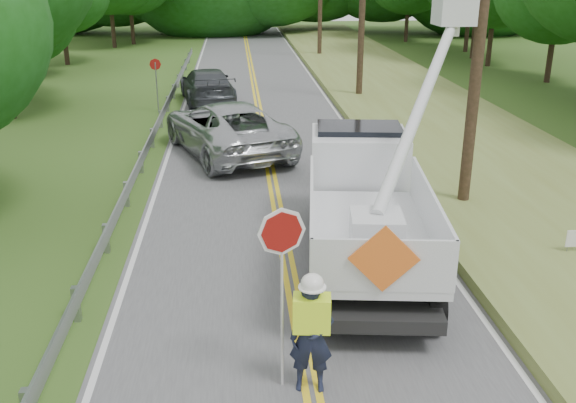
{
  "coord_description": "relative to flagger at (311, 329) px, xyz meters",
  "views": [
    {
      "loc": [
        -1.05,
        -6.59,
        6.23
      ],
      "look_at": [
        0.0,
        6.0,
        1.5
      ],
      "focal_mm": 39.54,
      "sensor_mm": 36.0,
      "label": 1
    }
  ],
  "objects": [
    {
      "name": "suv_silver",
      "position": [
        -1.36,
        13.36,
        -0.15
      ],
      "size": [
        5.12,
        7.21,
        1.82
      ],
      "primitive_type": "imported",
      "rotation": [
        0.0,
        0.0,
        3.5
      ],
      "color": "#B2B5B9",
      "rests_on": "road"
    },
    {
      "name": "suv_darkgrey",
      "position": [
        -2.36,
        22.26,
        -0.26
      ],
      "size": [
        3.09,
        5.82,
        1.61
      ],
      "primitive_type": "imported",
      "rotation": [
        0.0,
        0.0,
        3.3
      ],
      "color": "#3D4146",
      "rests_on": "road"
    },
    {
      "name": "flagger",
      "position": [
        0.0,
        0.0,
        0.0
      ],
      "size": [
        1.16,
        0.52,
        2.99
      ],
      "color": "#191E33",
      "rests_on": "road"
    },
    {
      "name": "tall_grass_verge",
      "position": [
        7.12,
        12.38,
        -0.94
      ],
      "size": [
        7.0,
        96.0,
        0.3
      ],
      "primitive_type": "cube",
      "color": "olive",
      "rests_on": "ground"
    },
    {
      "name": "bucket_truck",
      "position": [
        2.0,
        5.4,
        0.49
      ],
      "size": [
        4.67,
        7.32,
        6.91
      ],
      "color": "black",
      "rests_on": "road"
    },
    {
      "name": "road",
      "position": [
        0.02,
        12.38,
        -1.08
      ],
      "size": [
        7.2,
        96.0,
        0.03
      ],
      "color": "#505052",
      "rests_on": "ground"
    },
    {
      "name": "stop_sign_permanent",
      "position": [
        -4.5,
        20.26,
        0.48
      ],
      "size": [
        0.51,
        0.09,
        2.38
      ],
      "color": "gray",
      "rests_on": "ground"
    },
    {
      "name": "guardrail",
      "position": [
        -4.0,
        13.28,
        -0.53
      ],
      "size": [
        0.18,
        48.0,
        0.77
      ],
      "color": "gray",
      "rests_on": "ground"
    }
  ]
}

